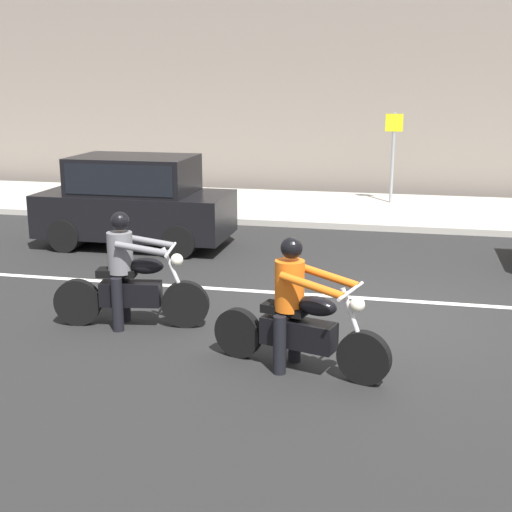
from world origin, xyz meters
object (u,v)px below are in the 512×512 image
at_px(street_sign_post, 393,148).
at_px(motorcycle_with_rider_orange_stripe, 298,317).
at_px(motorcycle_with_rider_gray, 129,280).
at_px(parked_hatchback_black, 135,200).

bearing_deg(street_sign_post, motorcycle_with_rider_orange_stripe, -93.92).
xyz_separation_m(motorcycle_with_rider_gray, street_sign_post, (3.18, 9.79, 0.89)).
distance_m(motorcycle_with_rider_gray, street_sign_post, 10.33).
relative_size(motorcycle_with_rider_orange_stripe, motorcycle_with_rider_gray, 1.02).
bearing_deg(motorcycle_with_rider_orange_stripe, parked_hatchback_black, 127.52).
relative_size(parked_hatchback_black, street_sign_post, 1.64).
bearing_deg(parked_hatchback_black, motorcycle_with_rider_gray, -69.12).
bearing_deg(motorcycle_with_rider_orange_stripe, motorcycle_with_rider_gray, 158.50).
xyz_separation_m(motorcycle_with_rider_gray, parked_hatchback_black, (-1.68, 4.41, 0.28)).
xyz_separation_m(motorcycle_with_rider_orange_stripe, motorcycle_with_rider_gray, (-2.44, 0.96, 0.01)).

